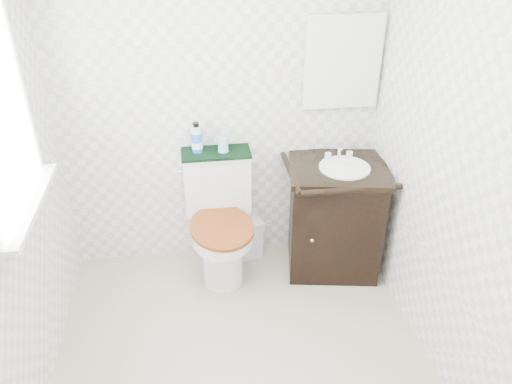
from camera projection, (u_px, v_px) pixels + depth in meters
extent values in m
plane|color=beige|center=(245.00, 371.00, 2.91)|extent=(2.40, 2.40, 0.00)
plane|color=white|center=(220.00, 104.00, 3.33)|extent=(2.40, 0.00, 2.40)
plane|color=white|center=(464.00, 177.00, 2.44)|extent=(0.00, 2.40, 2.40)
cube|color=silver|center=(343.00, 63.00, 3.28)|extent=(0.50, 0.02, 0.60)
cylinder|color=white|center=(223.00, 256.00, 3.49)|extent=(0.28, 0.28, 0.44)
cube|color=white|center=(220.00, 236.00, 3.71)|extent=(0.28, 0.28, 0.44)
cube|color=white|center=(217.00, 184.00, 3.51)|extent=(0.46, 0.18, 0.42)
cube|color=white|center=(216.00, 156.00, 3.40)|extent=(0.48, 0.20, 0.03)
cylinder|color=white|center=(222.00, 234.00, 3.35)|extent=(0.42, 0.42, 0.08)
cylinder|color=brown|center=(222.00, 227.00, 3.32)|extent=(0.47, 0.47, 0.02)
cube|color=black|center=(334.00, 220.00, 3.58)|extent=(0.70, 0.63, 0.78)
cube|color=black|center=(339.00, 169.00, 3.37)|extent=(0.75, 0.67, 0.04)
cylinder|color=white|center=(345.00, 168.00, 3.34)|extent=(0.34, 0.34, 0.01)
ellipsoid|color=white|center=(344.00, 175.00, 3.37)|extent=(0.30, 0.30, 0.15)
cylinder|color=silver|center=(339.00, 152.00, 3.44)|extent=(0.02, 0.02, 0.10)
cube|color=white|center=(248.00, 240.00, 3.80)|extent=(0.22, 0.20, 0.27)
cube|color=white|center=(248.00, 223.00, 3.73)|extent=(0.25, 0.22, 0.03)
cube|color=black|center=(216.00, 153.00, 3.38)|extent=(0.47, 0.22, 0.02)
cylinder|color=blue|center=(197.00, 142.00, 3.35)|extent=(0.07, 0.07, 0.14)
cylinder|color=silver|center=(196.00, 130.00, 3.30)|extent=(0.07, 0.07, 0.05)
cylinder|color=black|center=(196.00, 125.00, 3.28)|extent=(0.04, 0.04, 0.03)
cone|color=#8AC6E2|center=(223.00, 145.00, 3.36)|extent=(0.07, 0.07, 0.09)
ellipsoid|color=#166B6E|center=(328.00, 158.00, 3.45)|extent=(0.07, 0.04, 0.02)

